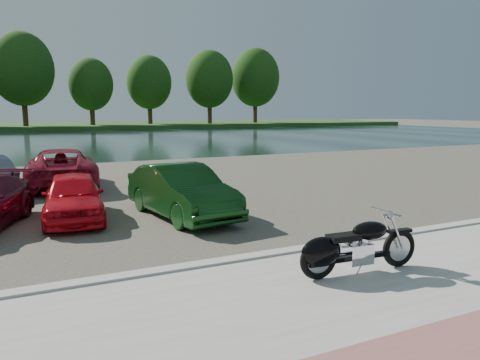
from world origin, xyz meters
name	(u,v)px	position (x,y,z in m)	size (l,w,h in m)	color
ground	(368,289)	(0.00, 0.00, 0.00)	(200.00, 200.00, 0.00)	#595447
promenade	(416,309)	(0.00, -1.00, 0.05)	(60.00, 6.00, 0.10)	#A3A099
kerb	(299,251)	(0.00, 2.00, 0.07)	(60.00, 0.30, 0.14)	#A3A099
parking_lot	(165,187)	(0.00, 11.00, 0.02)	(60.00, 18.00, 0.04)	#423D36
river	(71,141)	(0.00, 40.00, 0.00)	(120.00, 40.00, 0.00)	#1A2F2C
far_bank	(46,126)	(0.00, 72.00, 0.30)	(120.00, 24.00, 0.60)	#274518
far_trees	(79,77)	(4.36, 65.79, 7.49)	(70.25, 10.68, 12.52)	#382714
motorcycle	(349,248)	(-0.02, 0.45, 0.56)	(2.33, 0.75, 1.05)	black
car_4	(73,197)	(-3.67, 6.89, 0.65)	(1.45, 3.60, 1.23)	red
car_5	(182,191)	(-1.06, 6.01, 0.73)	(1.47, 4.20, 1.39)	#103A13
car_10	(61,168)	(-3.42, 12.60, 0.75)	(2.35, 5.10, 1.42)	maroon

